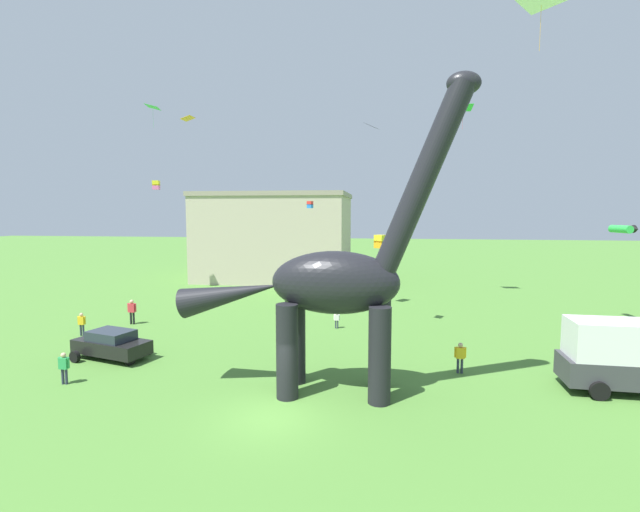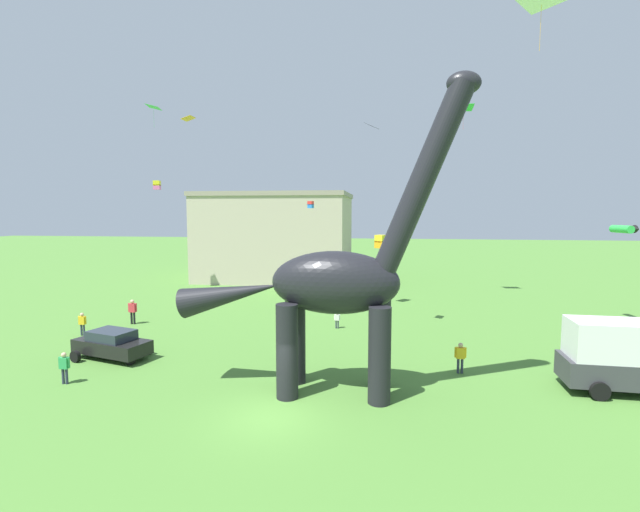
{
  "view_description": "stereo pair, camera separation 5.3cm",
  "coord_description": "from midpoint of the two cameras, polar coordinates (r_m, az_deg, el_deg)",
  "views": [
    {
      "loc": [
        4.18,
        -16.5,
        7.95
      ],
      "look_at": [
        1.37,
        3.49,
        5.98
      ],
      "focal_mm": 25.43,
      "sensor_mm": 36.0,
      "label": 1
    },
    {
      "loc": [
        4.23,
        -16.5,
        7.95
      ],
      "look_at": [
        1.37,
        3.49,
        5.98
      ],
      "focal_mm": 25.43,
      "sensor_mm": 36.0,
      "label": 2
    }
  ],
  "objects": [
    {
      "name": "kite_mid_right",
      "position": [
        31.19,
        -16.34,
        16.29
      ],
      "size": [
        0.68,
        0.92,
        0.23
      ],
      "color": "orange"
    },
    {
      "name": "kite_near_low",
      "position": [
        38.72,
        7.54,
        1.82
      ],
      "size": [
        1.07,
        1.07,
        1.11
      ],
      "color": "yellow"
    },
    {
      "name": "person_watching_child",
      "position": [
        23.85,
        17.17,
        -11.79
      ],
      "size": [
        0.58,
        0.25,
        1.54
      ],
      "rotation": [
        0.0,
        0.0,
        5.59
      ],
      "color": "#2D3347",
      "rests_on": "ground_plane"
    },
    {
      "name": "person_far_spectator",
      "position": [
        24.53,
        -29.58,
        -11.85
      ],
      "size": [
        0.56,
        0.25,
        1.5
      ],
      "rotation": [
        0.0,
        0.0,
        3.12
      ],
      "color": "#2D3347",
      "rests_on": "ground_plane"
    },
    {
      "name": "kite_mid_left",
      "position": [
        37.83,
        33.88,
        2.83
      ],
      "size": [
        1.76,
        1.98,
        0.56
      ],
      "color": "green"
    },
    {
      "name": "kite_near_high",
      "position": [
        43.9,
        17.51,
        17.36
      ],
      "size": [
        1.71,
        1.27,
        2.11
      ],
      "color": "green"
    },
    {
      "name": "parked_box_truck",
      "position": [
        24.41,
        34.25,
        -10.37
      ],
      "size": [
        5.67,
        2.39,
        3.2
      ],
      "rotation": [
        0.0,
        0.0,
        -0.03
      ],
      "color": "#38383D",
      "rests_on": "ground_plane"
    },
    {
      "name": "kite_high_left",
      "position": [
        47.8,
        -19.95,
        8.39
      ],
      "size": [
        0.73,
        0.73,
        0.88
      ],
      "color": "yellow"
    },
    {
      "name": "person_strolling_adult",
      "position": [
        31.25,
        2.07,
        -7.86
      ],
      "size": [
        0.43,
        0.19,
        1.14
      ],
      "rotation": [
        0.0,
        0.0,
        4.96
      ],
      "color": "#2D3347",
      "rests_on": "ground_plane"
    },
    {
      "name": "person_near_flyer",
      "position": [
        33.15,
        -27.84,
        -7.35
      ],
      "size": [
        0.56,
        0.25,
        1.49
      ],
      "rotation": [
        0.0,
        0.0,
        6.17
      ],
      "color": "#2D3347",
      "rests_on": "ground_plane"
    },
    {
      "name": "person_vendor_side",
      "position": [
        34.94,
        -22.63,
        -6.22
      ],
      "size": [
        0.66,
        0.29,
        1.76
      ],
      "rotation": [
        0.0,
        0.0,
        1.52
      ],
      "color": "black",
      "rests_on": "ground_plane"
    },
    {
      "name": "ground_plane",
      "position": [
        18.79,
        -6.05,
        -19.48
      ],
      "size": [
        240.0,
        240.0,
        0.0
      ],
      "primitive_type": "plane",
      "color": "#4C7F33"
    },
    {
      "name": "dinosaur_sculpture",
      "position": [
        19.65,
        1.66,
        -3.36
      ],
      "size": [
        12.96,
        2.75,
        13.55
      ],
      "rotation": [
        0.0,
        0.0,
        0.32
      ],
      "color": "black",
      "rests_on": "ground_plane"
    },
    {
      "name": "parked_sedan_left",
      "position": [
        27.48,
        -24.8,
        -10.02
      ],
      "size": [
        4.52,
        2.84,
        1.55
      ],
      "rotation": [
        0.0,
        0.0,
        -0.27
      ],
      "color": "black",
      "rests_on": "ground_plane"
    },
    {
      "name": "kite_apex",
      "position": [
        41.45,
        -1.3,
        6.48
      ],
      "size": [
        0.56,
        0.56,
        0.64
      ],
      "color": "red"
    },
    {
      "name": "kite_far_left",
      "position": [
        43.02,
        -20.34,
        17.15
      ],
      "size": [
        1.43,
        1.71,
        1.85
      ],
      "color": "green"
    },
    {
      "name": "background_building_block",
      "position": [
        54.86,
        -5.51,
        2.56
      ],
      "size": [
        17.26,
        13.45,
        10.17
      ],
      "color": "#B7A893",
      "rests_on": "ground_plane"
    },
    {
      "name": "kite_mid_center",
      "position": [
        29.66,
        6.42,
        15.95
      ],
      "size": [
        0.96,
        1.12,
        0.33
      ],
      "color": "black"
    }
  ]
}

